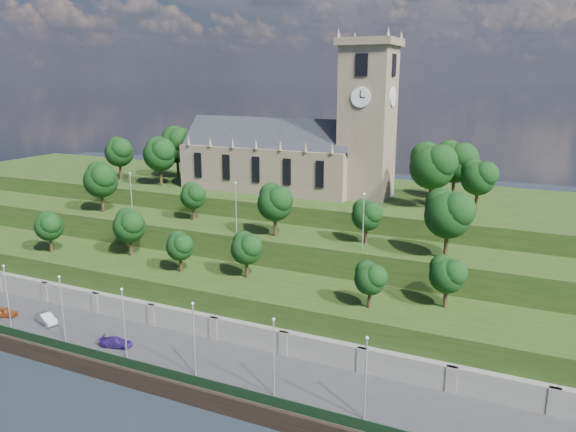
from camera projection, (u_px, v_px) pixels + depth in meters
The scene contains 17 objects.
ground at pixel (127, 386), 65.61m from camera, with size 320.00×320.00×0.00m, color black.
promenade at pixel (159, 356), 70.64m from camera, with size 160.00×12.00×2.00m, color #2D2D30.
quay_wall at pixel (126, 377), 65.30m from camera, with size 160.00×0.50×2.20m, color black.
fence at pixel (129, 363), 65.51m from camera, with size 160.00×0.10×1.20m, color black.
retaining_wall at pixel (186, 326), 75.54m from camera, with size 160.00×2.10×5.00m.
embankment_lower at pixel (210, 300), 80.48m from camera, with size 160.00×12.00×8.00m, color #213712.
embankment_upper at pixel (247, 264), 89.68m from camera, with size 160.00×10.00×12.00m, color #213712.
hilltop at pixel (300, 225), 107.79m from camera, with size 160.00×32.00×15.00m, color #213712.
church at pixel (295, 150), 100.33m from camera, with size 38.60×12.35×27.60m.
trees_lower at pixel (205, 242), 78.92m from camera, with size 65.52×8.72×7.47m.
trees_upper at pixel (264, 197), 84.23m from camera, with size 65.98×8.18×9.17m.
trees_hilltop at pixel (289, 155), 99.80m from camera, with size 74.87×16.44×10.55m.
lamp_posts_promenade at pixel (124, 318), 66.92m from camera, with size 60.36×0.36×8.98m.
lamp_posts_upper at pixel (236, 204), 84.50m from camera, with size 40.36×0.36×7.94m.
car_left at pixel (4, 312), 79.74m from camera, with size 1.50×3.72×1.27m, color brown.
car_middle at pixel (46, 318), 77.45m from camera, with size 1.46×4.20×1.38m, color #9B9DA0.
car_right at pixel (116, 342), 70.71m from camera, with size 1.67×4.11×1.19m, color navy.
Camera 1 is at (42.01, -45.41, 35.04)m, focal length 35.00 mm.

